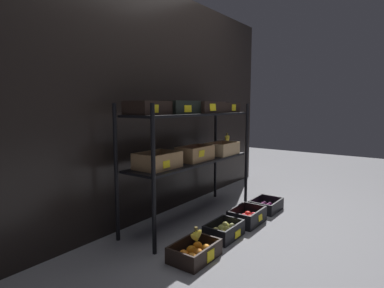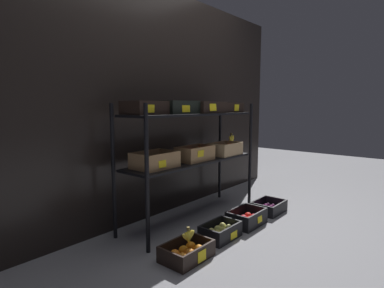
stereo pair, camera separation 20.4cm
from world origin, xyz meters
name	(u,v)px [view 1 (the left image)]	position (x,y,z in m)	size (l,w,h in m)	color
ground_plane	(192,218)	(0.00, 0.00, 0.00)	(10.00, 10.00, 0.00)	gray
storefront_wall	(160,104)	(0.00, 0.40, 1.10)	(3.89, 0.12, 2.20)	black
display_rack	(193,135)	(0.00, -0.01, 0.81)	(1.60, 0.43, 1.12)	black
crate_ground_orange	(195,253)	(-0.64, -0.48, 0.05)	(0.36, 0.25, 0.12)	black
crate_ground_pear	(224,231)	(-0.20, -0.47, 0.05)	(0.33, 0.22, 0.13)	black
crate_ground_apple_red	(247,218)	(0.20, -0.48, 0.05)	(0.36, 0.25, 0.14)	black
crate_ground_plum	(266,206)	(0.65, -0.48, 0.04)	(0.34, 0.26, 0.11)	black
banana_bunch_loose	(196,236)	(-0.62, -0.49, 0.16)	(0.13, 0.04, 0.11)	brown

